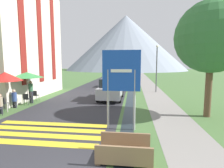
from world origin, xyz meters
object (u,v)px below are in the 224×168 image
at_px(cafe_chair_middle, 27,98).
at_px(person_standing_terrace, 31,90).
at_px(person_seated_near, 0,103).
at_px(tree_by_path, 212,37).
at_px(road_sign, 121,78).
at_px(parked_car_far, 117,80).
at_px(cafe_chair_far_right, 35,95).
at_px(hotel_building, 13,30).
at_px(cafe_umbrella_middle_green, 27,75).
at_px(parked_car_near, 111,89).
at_px(streetlamp, 157,64).
at_px(cafe_chair_near_left, 3,103).
at_px(person_seated_far, 14,98).
at_px(cafe_umbrella_front_red, 5,76).
at_px(footbridge, 124,152).

height_order(cafe_chair_middle, person_standing_terrace, person_standing_terrace).
relative_size(person_seated_near, tree_by_path, 0.19).
relative_size(road_sign, parked_car_far, 0.86).
distance_m(cafe_chair_far_right, cafe_chair_middle, 1.45).
xyz_separation_m(hotel_building, cafe_umbrella_middle_green, (2.96, -2.93, -3.83)).
bearing_deg(road_sign, hotel_building, 144.73).
relative_size(parked_car_near, person_standing_terrace, 2.37).
bearing_deg(parked_car_far, person_seated_near, -113.87).
relative_size(person_seated_near, streetlamp, 0.25).
bearing_deg(cafe_chair_far_right, cafe_chair_near_left, -86.60).
height_order(hotel_building, road_sign, hotel_building).
distance_m(cafe_umbrella_middle_green, person_seated_far, 1.96).
bearing_deg(person_standing_terrace, cafe_umbrella_middle_green, -122.64).
relative_size(cafe_umbrella_front_red, person_seated_far, 1.97).
bearing_deg(parked_car_near, parked_car_far, 91.83).
distance_m(footbridge, person_standing_terrace, 10.32).
xyz_separation_m(cafe_chair_far_right, cafe_umbrella_front_red, (0.10, -3.33, 1.73)).
distance_m(cafe_umbrella_front_red, cafe_umbrella_middle_green, 2.34).
bearing_deg(cafe_chair_far_right, footbridge, -33.42).
bearing_deg(hotel_building, cafe_umbrella_middle_green, -44.69).
height_order(parked_car_far, cafe_umbrella_middle_green, cafe_umbrella_middle_green).
xyz_separation_m(cafe_chair_middle, streetlamp, (10.15, 7.22, 2.44)).
bearing_deg(tree_by_path, cafe_chair_near_left, -179.11).
distance_m(road_sign, footbridge, 3.28).
bearing_deg(person_seated_far, cafe_umbrella_front_red, -75.80).
bearing_deg(person_seated_near, parked_car_near, 39.48).
distance_m(parked_car_near, parked_car_far, 8.18).
bearing_deg(cafe_umbrella_middle_green, tree_by_path, -8.38).
distance_m(parked_car_near, cafe_chair_middle, 6.48).
bearing_deg(road_sign, parked_car_far, 96.07).
bearing_deg(parked_car_near, cafe_umbrella_front_red, -142.07).
relative_size(parked_car_far, cafe_chair_middle, 4.96).
bearing_deg(cafe_umbrella_front_red, cafe_chair_far_right, 91.64).
distance_m(hotel_building, cafe_chair_near_left, 7.78).
height_order(footbridge, cafe_umbrella_front_red, cafe_umbrella_front_red).
distance_m(hotel_building, parked_car_far, 12.62).
distance_m(parked_car_near, cafe_chair_far_right, 6.19).
relative_size(cafe_chair_far_right, person_seated_far, 0.67).
height_order(parked_car_far, cafe_chair_far_right, parked_car_far).
xyz_separation_m(hotel_building, person_standing_terrace, (3.09, -2.72, -5.02)).
height_order(parked_car_near, cafe_chair_far_right, parked_car_near).
xyz_separation_m(footbridge, cafe_chair_near_left, (-8.11, 4.87, 0.29)).
bearing_deg(tree_by_path, hotel_building, 162.64).
height_order(cafe_chair_near_left, cafe_chair_far_right, same).
distance_m(footbridge, streetlamp, 14.16).
bearing_deg(person_seated_far, tree_by_path, -2.37).
distance_m(person_seated_near, tree_by_path, 12.79).
bearing_deg(parked_car_far, hotel_building, -139.18).
height_order(road_sign, tree_by_path, tree_by_path).
bearing_deg(cafe_umbrella_middle_green, person_seated_near, -91.38).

